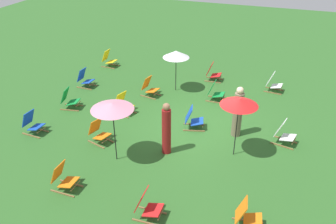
{
  "coord_description": "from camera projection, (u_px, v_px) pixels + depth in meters",
  "views": [
    {
      "loc": [
        -10.26,
        -2.44,
        6.66
      ],
      "look_at": [
        0.0,
        1.2,
        0.5
      ],
      "focal_mm": 37.62,
      "sensor_mm": 36.0,
      "label": 1
    }
  ],
  "objects": [
    {
      "name": "ground_plane",
      "position": [
        200.0,
        130.0,
        12.4
      ],
      "size": [
        40.0,
        40.0,
        0.0
      ],
      "primitive_type": "plane",
      "color": "#2D6026"
    },
    {
      "name": "deckchair_0",
      "position": [
        213.0,
        73.0,
        15.92
      ],
      "size": [
        0.49,
        0.77,
        0.83
      ],
      "rotation": [
        0.0,
        0.0,
        0.01
      ],
      "color": "olive",
      "rests_on": "ground"
    },
    {
      "name": "deckchair_1",
      "position": [
        150.0,
        87.0,
        14.57
      ],
      "size": [
        0.62,
        0.84,
        0.83
      ],
      "rotation": [
        0.0,
        0.0,
        -0.2
      ],
      "color": "olive",
      "rests_on": "ground"
    },
    {
      "name": "deckchair_2",
      "position": [
        215.0,
        92.0,
        14.22
      ],
      "size": [
        0.49,
        0.77,
        0.83
      ],
      "rotation": [
        0.0,
        0.0,
        -0.01
      ],
      "color": "olive",
      "rests_on": "ground"
    },
    {
      "name": "deckchair_3",
      "position": [
        193.0,
        119.0,
        12.34
      ],
      "size": [
        0.65,
        0.86,
        0.83
      ],
      "rotation": [
        0.0,
        0.0,
        0.25
      ],
      "color": "olive",
      "rests_on": "ground"
    },
    {
      "name": "deckchair_4",
      "position": [
        284.0,
        133.0,
        11.53
      ],
      "size": [
        0.64,
        0.85,
        0.83
      ],
      "rotation": [
        0.0,
        0.0,
        -0.23
      ],
      "color": "olive",
      "rests_on": "ground"
    },
    {
      "name": "deckchair_5",
      "position": [
        69.0,
        99.0,
        13.64
      ],
      "size": [
        0.6,
        0.83,
        0.83
      ],
      "rotation": [
        0.0,
        0.0,
        0.18
      ],
      "color": "olive",
      "rests_on": "ground"
    },
    {
      "name": "deckchair_6",
      "position": [
        123.0,
        104.0,
        13.31
      ],
      "size": [
        0.68,
        0.87,
        0.83
      ],
      "rotation": [
        0.0,
        0.0,
        -0.31
      ],
      "color": "olive",
      "rests_on": "ground"
    },
    {
      "name": "deckchair_7",
      "position": [
        247.0,
        216.0,
        8.37
      ],
      "size": [
        0.58,
        0.82,
        0.83
      ],
      "rotation": [
        0.0,
        0.0,
        0.14
      ],
      "color": "olive",
      "rests_on": "ground"
    },
    {
      "name": "deckchair_8",
      "position": [
        64.0,
        178.0,
        9.59
      ],
      "size": [
        0.49,
        0.77,
        0.83
      ],
      "rotation": [
        0.0,
        0.0,
        -0.02
      ],
      "color": "olive",
      "rests_on": "ground"
    },
    {
      "name": "deckchair_9",
      "position": [
        109.0,
        59.0,
        17.4
      ],
      "size": [
        0.52,
        0.79,
        0.83
      ],
      "rotation": [
        0.0,
        0.0,
        -0.07
      ],
      "color": "olive",
      "rests_on": "ground"
    },
    {
      "name": "deckchair_10",
      "position": [
        99.0,
        132.0,
        11.6
      ],
      "size": [
        0.68,
        0.87,
        0.83
      ],
      "rotation": [
        0.0,
        0.0,
        -0.3
      ],
      "color": "olive",
      "rests_on": "ground"
    },
    {
      "name": "deckchair_11",
      "position": [
        147.0,
        206.0,
        8.68
      ],
      "size": [
        0.5,
        0.77,
        0.83
      ],
      "rotation": [
        0.0,
        0.0,
        0.02
      ],
      "color": "olive",
      "rests_on": "ground"
    },
    {
      "name": "deckchair_12",
      "position": [
        273.0,
        83.0,
        14.95
      ],
      "size": [
        0.56,
        0.81,
        0.83
      ],
      "rotation": [
        0.0,
        0.0,
        -0.11
      ],
      "color": "olive",
      "rests_on": "ground"
    },
    {
      "name": "deckchair_13",
      "position": [
        85.0,
        79.0,
        15.33
      ],
      "size": [
        0.51,
        0.78,
        0.83
      ],
      "rotation": [
        0.0,
        0.0,
        -0.04
      ],
      "color": "olive",
      "rests_on": "ground"
    },
    {
      "name": "deckchair_14",
      "position": [
        32.0,
        124.0,
        12.07
      ],
      "size": [
        0.53,
        0.79,
        0.83
      ],
      "rotation": [
        0.0,
        0.0,
        -0.07
      ],
      "color": "olive",
      "rests_on": "ground"
    },
    {
      "name": "umbrella_0",
      "position": [
        176.0,
        54.0,
        14.4
      ],
      "size": [
        1.1,
        1.1,
        1.78
      ],
      "color": "black",
      "rests_on": "ground"
    },
    {
      "name": "umbrella_1",
      "position": [
        239.0,
        102.0,
        10.23
      ],
      "size": [
        1.13,
        1.13,
        1.99
      ],
      "color": "black",
      "rests_on": "ground"
    },
    {
      "name": "umbrella_2",
      "position": [
        112.0,
        106.0,
        10.02
      ],
      "size": [
        1.26,
        1.26,
        1.97
      ],
      "color": "black",
      "rests_on": "ground"
    },
    {
      "name": "person_0",
      "position": [
        238.0,
        113.0,
        11.72
      ],
      "size": [
        0.41,
        0.41,
        1.81
      ],
      "rotation": [
        0.0,
        0.0,
        4.34
      ],
      "color": "#72664C",
      "rests_on": "ground"
    },
    {
      "name": "person_1",
      "position": [
        166.0,
        129.0,
        10.85
      ],
      "size": [
        0.36,
        0.36,
        1.76
      ],
      "rotation": [
        0.0,
        0.0,
        0.32
      ],
      "color": "maroon",
      "rests_on": "ground"
    }
  ]
}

